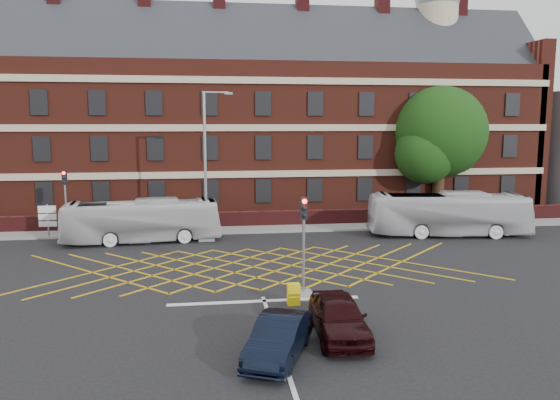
{
  "coord_description": "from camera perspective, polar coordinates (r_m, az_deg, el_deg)",
  "views": [
    {
      "loc": [
        -2.28,
        -25.28,
        7.36
      ],
      "look_at": [
        1.34,
        1.5,
        3.53
      ],
      "focal_mm": 35.0,
      "sensor_mm": 36.0,
      "label": 1
    }
  ],
  "objects": [
    {
      "name": "traffic_light_near",
      "position": [
        23.31,
        2.48,
        -5.84
      ],
      "size": [
        0.7,
        0.7,
        4.27
      ],
      "color": "slate",
      "rests_on": "ground"
    },
    {
      "name": "bus_left",
      "position": [
        34.91,
        -14.24,
        -2.12
      ],
      "size": [
        9.79,
        3.17,
        2.68
      ],
      "primitive_type": "imported",
      "rotation": [
        0.0,
        0.0,
        1.67
      ],
      "color": "silver",
      "rests_on": "ground"
    },
    {
      "name": "centre_line",
      "position": [
        17.11,
        0.74,
        -17.38
      ],
      "size": [
        0.15,
        14.0,
        0.02
      ],
      "primitive_type": "cube",
      "color": "silver",
      "rests_on": "ground"
    },
    {
      "name": "traffic_light_far",
      "position": [
        38.66,
        -21.44,
        -0.82
      ],
      "size": [
        0.7,
        0.7,
        4.27
      ],
      "color": "slate",
      "rests_on": "ground"
    },
    {
      "name": "victorian_building",
      "position": [
        47.35,
        -4.68,
        8.61
      ],
      "size": [
        51.0,
        12.17,
        20.4
      ],
      "color": "#551F16",
      "rests_on": "ground"
    },
    {
      "name": "street_lamp",
      "position": [
        34.43,
        -7.66,
        1.08
      ],
      "size": [
        2.25,
        1.0,
        9.27
      ],
      "color": "slate",
      "rests_on": "ground"
    },
    {
      "name": "bus_right",
      "position": [
        37.38,
        17.19,
        -1.4
      ],
      "size": [
        10.63,
        3.85,
        2.9
      ],
      "primitive_type": "imported",
      "rotation": [
        0.0,
        0.0,
        1.43
      ],
      "color": "silver",
      "rests_on": "ground"
    },
    {
      "name": "boundary_wall",
      "position": [
        38.95,
        -4.22,
        -2.03
      ],
      "size": [
        56.0,
        0.5,
        1.1
      ],
      "primitive_type": "cube",
      "color": "#481314",
      "rests_on": "ground"
    },
    {
      "name": "deciduous_tree",
      "position": [
        44.61,
        16.34,
        6.18
      ],
      "size": [
        7.47,
        7.15,
        10.23
      ],
      "color": "black",
      "rests_on": "ground"
    },
    {
      "name": "car_navy",
      "position": [
        17.7,
        -0.13,
        -14.21
      ],
      "size": [
        2.79,
        4.19,
        1.31
      ],
      "primitive_type": "imported",
      "rotation": [
        0.0,
        0.0,
        -0.39
      ],
      "color": "black",
      "rests_on": "ground"
    },
    {
      "name": "ground",
      "position": [
        26.43,
        -2.47,
        -8.12
      ],
      "size": [
        120.0,
        120.0,
        0.0
      ],
      "primitive_type": "plane",
      "color": "black",
      "rests_on": "ground"
    },
    {
      "name": "direction_signs",
      "position": [
        37.92,
        -23.12,
        -1.67
      ],
      "size": [
        1.1,
        0.16,
        2.2
      ],
      "color": "gray",
      "rests_on": "ground"
    },
    {
      "name": "stop_line",
      "position": [
        23.1,
        -1.66,
        -10.49
      ],
      "size": [
        8.0,
        0.3,
        0.02
      ],
      "primitive_type": "cube",
      "color": "silver",
      "rests_on": "ground"
    },
    {
      "name": "car_maroon",
      "position": [
        19.36,
        6.17,
        -12.01
      ],
      "size": [
        1.88,
        4.34,
        1.46
      ],
      "primitive_type": "imported",
      "rotation": [
        0.0,
        0.0,
        -0.04
      ],
      "color": "black",
      "rests_on": "ground"
    },
    {
      "name": "far_pavement",
      "position": [
        38.06,
        -4.12,
        -3.02
      ],
      "size": [
        60.0,
        3.0,
        0.12
      ],
      "primitive_type": "cube",
      "color": "slate",
      "rests_on": "ground"
    },
    {
      "name": "box_junction_hatching",
      "position": [
        28.35,
        -2.84,
        -6.98
      ],
      "size": [
        8.22,
        8.22,
        0.02
      ],
      "primitive_type": "cube",
      "rotation": [
        0.0,
        0.0,
        0.79
      ],
      "color": "#CC990C",
      "rests_on": "ground"
    },
    {
      "name": "utility_cabinet",
      "position": [
        22.54,
        1.43,
        -9.81
      ],
      "size": [
        0.5,
        0.36,
        0.89
      ],
      "primitive_type": "cube",
      "color": "yellow",
      "rests_on": "ground"
    }
  ]
}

